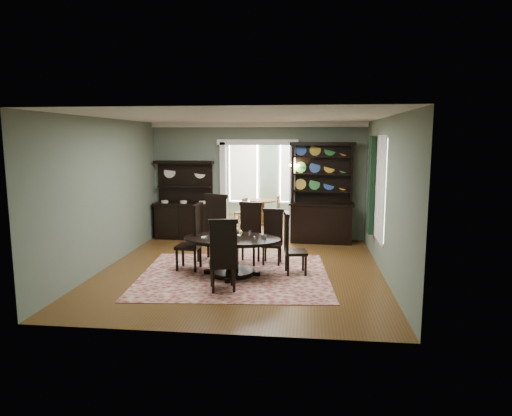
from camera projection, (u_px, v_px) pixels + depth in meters
The scene contains 19 objects.
room at pixel (241, 191), 8.88m from camera, with size 5.51×6.01×3.01m.
parlor at pixel (266, 173), 14.28m from camera, with size 3.51×3.50×3.01m.
doorway_trim at pixel (258, 177), 11.78m from camera, with size 2.08×0.25×2.57m.
right_window at pixel (376, 187), 9.45m from camera, with size 0.15×1.47×2.12m.
wall_sconce at pixel (294, 167), 11.48m from camera, with size 0.27×0.21×0.21m.
rug at pixel (234, 275), 8.73m from camera, with size 3.56×3.11×0.01m, color maroon.
dining_table at pixel (232, 249), 8.67m from camera, with size 1.94×1.84×0.73m.
centerpiece at pixel (237, 234), 8.69m from camera, with size 1.27×0.82×0.21m.
chair_far_left at pixel (214, 226), 9.75m from camera, with size 0.66×0.65×1.42m.
chair_far_mid at pixel (250, 231), 9.56m from camera, with size 0.54×0.52×1.28m.
chair_far_right at pixel (273, 235), 9.52m from camera, with size 0.44×0.42×1.14m.
chair_end_left at pixel (194, 235), 9.00m from camera, with size 0.49×0.52×1.33m.
chair_end_right at pixel (291, 242), 8.73m from camera, with size 0.49×0.51×1.21m.
chair_near at pixel (223, 254), 7.69m from camera, with size 0.58×0.56×1.28m.
sideboard at pixel (184, 211), 11.89m from camera, with size 1.55×0.58×2.03m.
welsh_dresser at pixel (321, 206), 11.43m from camera, with size 1.64×0.68×2.51m.
parlor_table at pixel (263, 208), 13.84m from camera, with size 0.81×0.81×0.75m.
parlor_chair_left at pixel (242, 211), 13.61m from camera, with size 0.40×0.39×0.84m.
parlor_chair_right at pixel (282, 210), 13.41m from camera, with size 0.41×0.40×0.93m.
Camera 1 is at (1.28, -8.69, 2.60)m, focal length 32.00 mm.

